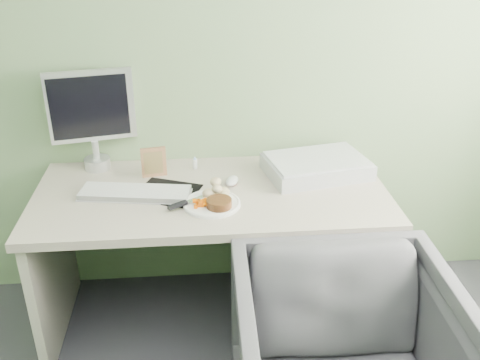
{
  "coord_description": "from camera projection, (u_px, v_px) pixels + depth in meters",
  "views": [
    {
      "loc": [
        -0.06,
        -0.53,
        1.85
      ],
      "look_at": [
        0.12,
        1.5,
        0.84
      ],
      "focal_mm": 40.0,
      "sensor_mm": 36.0,
      "label": 1
    }
  ],
  "objects": [
    {
      "name": "mousepad",
      "position": [
        167.0,
        192.0,
        2.41
      ],
      "size": [
        0.33,
        0.31,
        0.0
      ],
      "primitive_type": "cube",
      "rotation": [
        0.0,
        0.0,
        -0.39
      ],
      "color": "black",
      "rests_on": "desk"
    },
    {
      "name": "desk",
      "position": [
        212.0,
        226.0,
        2.51
      ],
      "size": [
        1.6,
        0.75,
        0.73
      ],
      "color": "#A79B8C",
      "rests_on": "floor"
    },
    {
      "name": "plate",
      "position": [
        212.0,
        204.0,
        2.3
      ],
      "size": [
        0.25,
        0.25,
        0.01
      ],
      "primitive_type": "cylinder",
      "color": "white",
      "rests_on": "desk"
    },
    {
      "name": "scanner",
      "position": [
        316.0,
        167.0,
        2.57
      ],
      "size": [
        0.53,
        0.4,
        0.07
      ],
      "primitive_type": "cube",
      "rotation": [
        0.0,
        0.0,
        0.2
      ],
      "color": "#B1B3B8",
      "rests_on": "desk"
    },
    {
      "name": "carrot_heap",
      "position": [
        199.0,
        201.0,
        2.27
      ],
      "size": [
        0.06,
        0.05,
        0.04
      ],
      "primitive_type": "cube",
      "rotation": [
        0.0,
        0.0,
        0.05
      ],
      "color": "#F96405",
      "rests_on": "plate"
    },
    {
      "name": "keyboard",
      "position": [
        135.0,
        192.0,
        2.38
      ],
      "size": [
        0.5,
        0.22,
        0.02
      ],
      "primitive_type": "cube",
      "rotation": [
        0.0,
        0.0,
        -0.16
      ],
      "color": "white",
      "rests_on": "desk"
    },
    {
      "name": "potato_pile",
      "position": [
        217.0,
        189.0,
        2.35
      ],
      "size": [
        0.13,
        0.11,
        0.06
      ],
      "primitive_type": "ellipsoid",
      "rotation": [
        0.0,
        0.0,
        0.21
      ],
      "color": "#A47B4F",
      "rests_on": "plate"
    },
    {
      "name": "monitor",
      "position": [
        92.0,
        115.0,
        2.54
      ],
      "size": [
        0.4,
        0.14,
        0.49
      ],
      "rotation": [
        0.0,
        0.0,
        0.21
      ],
      "color": "silver",
      "rests_on": "desk"
    },
    {
      "name": "wall_back",
      "position": [
        205.0,
        36.0,
        2.49
      ],
      "size": [
        3.5,
        0.0,
        3.5
      ],
      "primitive_type": "plane",
      "rotation": [
        1.57,
        0.0,
        0.0
      ],
      "color": "#6D8B62",
      "rests_on": "floor"
    },
    {
      "name": "eyedrop_bottle",
      "position": [
        195.0,
        163.0,
        2.63
      ],
      "size": [
        0.02,
        0.02,
        0.07
      ],
      "color": "white",
      "rests_on": "desk"
    },
    {
      "name": "computer_mouse",
      "position": [
        232.0,
        181.0,
        2.48
      ],
      "size": [
        0.08,
        0.11,
        0.03
      ],
      "primitive_type": "ellipsoid",
      "rotation": [
        0.0,
        0.0,
        -0.36
      ],
      "color": "white",
      "rests_on": "desk"
    },
    {
      "name": "steak",
      "position": [
        219.0,
        203.0,
        2.26
      ],
      "size": [
        0.12,
        0.12,
        0.03
      ],
      "primitive_type": "cylinder",
      "rotation": [
        0.0,
        0.0,
        -0.16
      ],
      "color": "black",
      "rests_on": "plate"
    },
    {
      "name": "steak_knife",
      "position": [
        185.0,
        203.0,
        2.27
      ],
      "size": [
        0.21,
        0.15,
        0.02
      ],
      "rotation": [
        0.0,
        0.0,
        0.59
      ],
      "color": "silver",
      "rests_on": "plate"
    },
    {
      "name": "photo_frame",
      "position": [
        154.0,
        162.0,
        2.53
      ],
      "size": [
        0.12,
        0.03,
        0.15
      ],
      "primitive_type": "cube",
      "rotation": [
        0.0,
        0.0,
        0.18
      ],
      "color": "#946445",
      "rests_on": "desk"
    }
  ]
}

